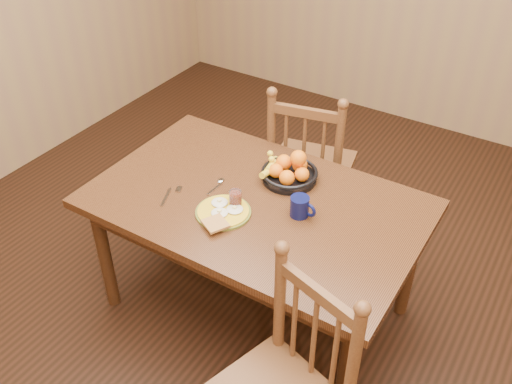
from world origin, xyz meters
The scene contains 9 objects.
room centered at (0.00, 0.00, 1.35)m, with size 4.52×5.02×2.72m.
dining_table centered at (0.00, 0.00, 0.67)m, with size 1.60×1.00×0.75m.
chair_far centered at (-0.07, 0.72, 0.51)m, with size 0.56×0.54×1.04m.
breakfast_plate centered at (-0.08, -0.17, 0.76)m, with size 0.26×0.31×0.04m.
fork centered at (-0.38, -0.19, 0.75)m, with size 0.07×0.18×0.00m.
spoon centered at (-0.23, 0.02, 0.75)m, with size 0.04×0.16×0.01m.
coffee_mug centered at (0.24, 0.01, 0.80)m, with size 0.13×0.09×0.10m.
juice_glass centered at (-0.06, -0.09, 0.79)m, with size 0.06×0.06×0.09m.
fruit_bowl centered at (0.05, 0.24, 0.80)m, with size 0.32×0.29×0.17m.
Camera 1 is at (1.16, -1.85, 2.44)m, focal length 40.00 mm.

